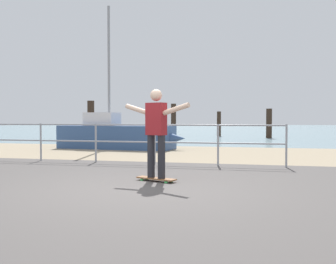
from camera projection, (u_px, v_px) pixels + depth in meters
ground_plane at (116, 202)px, 5.81m from camera, size 24.00×10.00×0.04m
beach_strip at (201, 154)px, 13.59m from camera, size 24.00×6.00×0.04m
sea_surface at (244, 129)px, 40.81m from camera, size 72.00×50.00×0.04m
railing_fence at (96, 137)px, 10.80m from camera, size 9.80×0.05×1.05m
sailboat at (120, 135)px, 15.51m from camera, size 5.03×1.78×5.46m
skateboard at (156, 179)px, 7.59m from camera, size 0.82×0.48×0.08m
skateboarder at (156, 128)px, 7.55m from camera, size 1.38×0.61×1.65m
groyne_post_0 at (91, 120)px, 21.55m from camera, size 0.36×0.36×2.10m
groyne_post_1 at (174, 120)px, 27.00m from camera, size 0.34×0.34×2.12m
groyne_post_2 at (219, 124)px, 25.79m from camera, size 0.26×0.26×1.59m
groyne_post_3 at (269, 124)px, 23.39m from camera, size 0.33×0.33×1.72m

